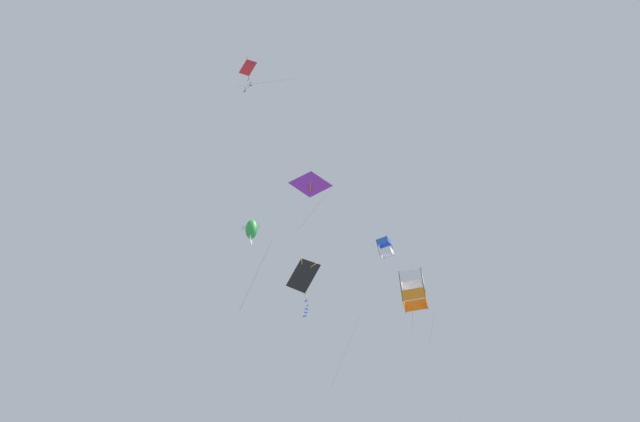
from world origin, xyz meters
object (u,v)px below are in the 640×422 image
(kite_box_near_left, at_px, (386,248))
(kite_box_far_centre, at_px, (413,290))
(kite_fish_near_right, at_px, (251,230))
(kite_delta_mid_left, at_px, (310,185))
(kite_diamond_upper_right, at_px, (248,69))
(kite_diamond_highest, at_px, (304,276))

(kite_box_near_left, distance_m, kite_box_far_centre, 9.50)
(kite_box_near_left, xyz_separation_m, kite_box_far_centre, (-1.03, -4.46, -8.33))
(kite_fish_near_right, xyz_separation_m, kite_box_far_centre, (9.45, 2.52, 1.89))
(kite_fish_near_right, xyz_separation_m, kite_delta_mid_left, (5.10, 6.40, 13.68))
(kite_delta_mid_left, bearing_deg, kite_box_far_centre, -25.55)
(kite_fish_near_right, distance_m, kite_delta_mid_left, 15.94)
(kite_diamond_upper_right, xyz_separation_m, kite_fish_near_right, (1.09, -0.73, -15.54))
(kite_delta_mid_left, bearing_deg, kite_diamond_highest, -98.40)
(kite_diamond_highest, bearing_deg, kite_delta_mid_left, 118.30)
(kite_diamond_upper_right, relative_size, kite_fish_near_right, 1.13)
(kite_box_near_left, height_order, kite_diamond_highest, kite_box_near_left)
(kite_delta_mid_left, distance_m, kite_diamond_highest, 12.49)
(kite_box_near_left, distance_m, kite_fish_near_right, 16.21)
(kite_fish_near_right, height_order, kite_box_far_centre, kite_box_far_centre)
(kite_box_near_left, xyz_separation_m, kite_delta_mid_left, (-5.39, -0.58, 3.47))
(kite_fish_near_right, relative_size, kite_box_far_centre, 1.19)
(kite_box_far_centre, bearing_deg, kite_fish_near_right, -131.01)
(kite_box_far_centre, distance_m, kite_diamond_highest, 5.81)
(kite_fish_near_right, bearing_deg, kite_box_far_centre, 44.00)
(kite_diamond_upper_right, height_order, kite_box_near_left, kite_diamond_upper_right)
(kite_delta_mid_left, xyz_separation_m, kite_diamond_highest, (-1.38, -3.02, -12.04))
(kite_diamond_upper_right, height_order, kite_delta_mid_left, kite_diamond_upper_right)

